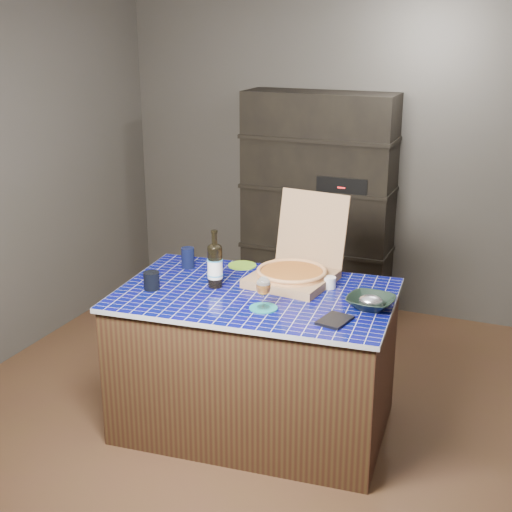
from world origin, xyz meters
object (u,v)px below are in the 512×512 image
at_px(kitchen_island, 256,360).
at_px(pizza_box, 294,270).
at_px(mead_bottle, 215,265).
at_px(bowl, 371,302).
at_px(wine_glass, 264,287).
at_px(dvd_case, 335,320).

relative_size(kitchen_island, pizza_box, 2.75).
distance_m(pizza_box, mead_bottle, 0.47).
height_order(kitchen_island, bowl, bowl).
bearing_deg(wine_glass, dvd_case, -2.89).
bearing_deg(pizza_box, bowl, -16.54).
bearing_deg(mead_bottle, bowl, 2.00).
bearing_deg(pizza_box, wine_glass, -84.31).
bearing_deg(wine_glass, mead_bottle, 152.38).
relative_size(mead_bottle, dvd_case, 1.81).
relative_size(kitchen_island, dvd_case, 8.67).
distance_m(pizza_box, wine_glass, 0.46).
bearing_deg(kitchen_island, wine_glass, -62.05).
bearing_deg(bowl, mead_bottle, -178.00).
height_order(kitchen_island, pizza_box, pizza_box).
xyz_separation_m(kitchen_island, mead_bottle, (-0.25, -0.00, 0.56)).
distance_m(mead_bottle, dvd_case, 0.83).
xyz_separation_m(kitchen_island, dvd_case, (0.53, -0.22, 0.43)).
xyz_separation_m(mead_bottle, wine_glass, (0.38, -0.20, -0.01)).
distance_m(wine_glass, dvd_case, 0.42).
distance_m(mead_bottle, bowl, 0.92).
relative_size(wine_glass, dvd_case, 0.94).
distance_m(pizza_box, dvd_case, 0.62).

